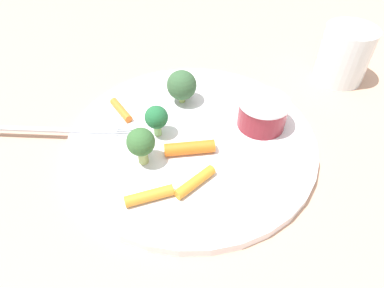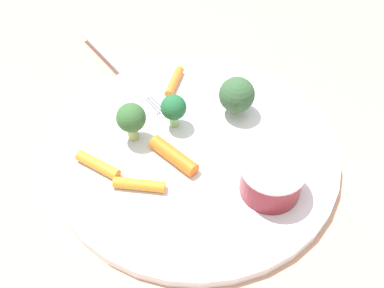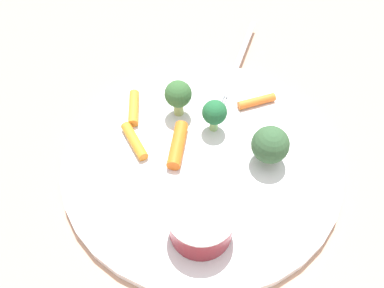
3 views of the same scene
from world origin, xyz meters
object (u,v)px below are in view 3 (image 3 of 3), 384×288
(broccoli_floret_1, at_px, (178,95))
(sauce_cup, at_px, (201,223))
(plate, at_px, (202,159))
(carrot_stick_2, at_px, (134,141))
(broccoli_floret_2, at_px, (215,113))
(carrot_stick_0, at_px, (257,101))
(carrot_stick_3, at_px, (134,108))
(broccoli_floret_0, at_px, (270,145))
(fork, at_px, (237,65))
(carrot_stick_1, at_px, (178,145))

(broccoli_floret_1, bearing_deg, sauce_cup, -27.69)
(plate, bearing_deg, carrot_stick_2, -138.89)
(broccoli_floret_2, height_order, carrot_stick_0, broccoli_floret_2)
(sauce_cup, height_order, carrot_stick_0, sauce_cup)
(plate, bearing_deg, carrot_stick_0, 102.73)
(plate, height_order, broccoli_floret_1, broccoli_floret_1)
(carrot_stick_0, bearing_deg, broccoli_floret_2, -90.31)
(plate, distance_m, broccoli_floret_2, 0.05)
(sauce_cup, relative_size, broccoli_floret_2, 1.51)
(carrot_stick_0, xyz_separation_m, carrot_stick_3, (-0.08, -0.13, 0.00))
(broccoli_floret_2, bearing_deg, broccoli_floret_0, 14.85)
(sauce_cup, relative_size, carrot_stick_0, 1.34)
(carrot_stick_0, xyz_separation_m, carrot_stick_2, (-0.04, -0.15, 0.00))
(broccoli_floret_0, bearing_deg, plate, -131.16)
(broccoli_floret_0, height_order, carrot_stick_0, broccoli_floret_0)
(carrot_stick_0, height_order, carrot_stick_3, carrot_stick_3)
(broccoli_floret_2, relative_size, carrot_stick_3, 0.82)
(carrot_stick_0, xyz_separation_m, fork, (-0.07, 0.03, -0.00))
(sauce_cup, xyz_separation_m, carrot_stick_0, (-0.10, 0.16, -0.01))
(plate, relative_size, sauce_cup, 4.85)
(carrot_stick_2, bearing_deg, carrot_stick_1, 45.36)
(carrot_stick_2, xyz_separation_m, carrot_stick_3, (-0.04, 0.03, 0.00))
(fork, bearing_deg, broccoli_floret_2, -54.24)
(carrot_stick_3, bearing_deg, fork, 85.80)
(broccoli_floret_0, xyz_separation_m, carrot_stick_1, (-0.07, -0.07, -0.02))
(plate, xyz_separation_m, carrot_stick_0, (-0.02, 0.10, 0.01))
(broccoli_floret_1, distance_m, carrot_stick_1, 0.06)
(broccoli_floret_0, relative_size, fork, 0.30)
(plate, bearing_deg, sauce_cup, -38.11)
(carrot_stick_0, bearing_deg, carrot_stick_3, -122.03)
(carrot_stick_0, bearing_deg, plate, -77.27)
(broccoli_floret_2, relative_size, carrot_stick_1, 0.71)
(carrot_stick_2, bearing_deg, broccoli_floret_2, 67.84)
(sauce_cup, distance_m, broccoli_floret_1, 0.16)
(broccoli_floret_1, xyz_separation_m, carrot_stick_0, (0.05, 0.09, -0.03))
(carrot_stick_2, xyz_separation_m, fork, (-0.03, 0.18, -0.00))
(sauce_cup, bearing_deg, plate, 141.89)
(broccoli_floret_0, xyz_separation_m, broccoli_floret_1, (-0.12, -0.04, 0.00))
(broccoli_floret_0, relative_size, carrot_stick_2, 0.91)
(carrot_stick_2, relative_size, fork, 0.33)
(sauce_cup, distance_m, fork, 0.25)
(carrot_stick_0, relative_size, fork, 0.30)
(broccoli_floret_1, bearing_deg, broccoli_floret_2, 22.27)
(sauce_cup, xyz_separation_m, broccoli_floret_0, (-0.03, 0.11, 0.01))
(plate, distance_m, sauce_cup, 0.10)
(fork, bearing_deg, carrot_stick_3, -94.20)
(broccoli_floret_2, xyz_separation_m, carrot_stick_1, (-0.00, -0.05, -0.02))
(carrot_stick_1, height_order, fork, carrot_stick_1)
(plate, xyz_separation_m, broccoli_floret_2, (-0.02, 0.04, 0.03))
(carrot_stick_2, bearing_deg, broccoli_floret_1, 97.93)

